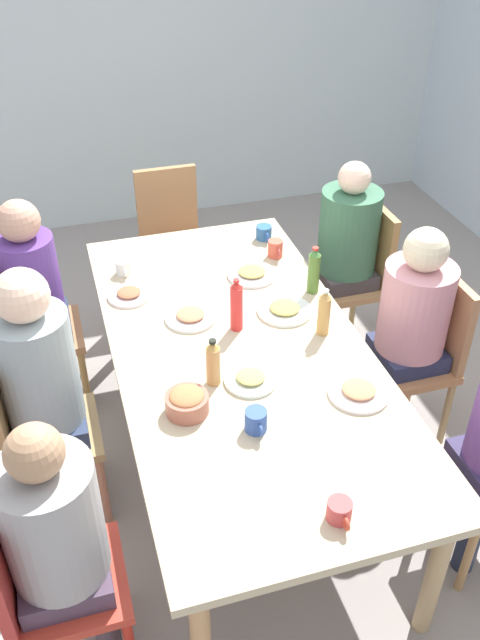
% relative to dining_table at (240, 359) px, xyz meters
% --- Properties ---
extents(ground_plane, '(6.67, 6.67, 0.00)m').
position_rel_dining_table_xyz_m(ground_plane, '(0.00, 0.00, -0.66)').
color(ground_plane, gray).
extents(wall_left, '(0.12, 5.11, 2.60)m').
position_rel_dining_table_xyz_m(wall_left, '(-2.84, 0.00, 0.64)').
color(wall_left, silver).
rests_on(wall_left, ground_plane).
extents(dining_table, '(2.23, 1.08, 0.72)m').
position_rel_dining_table_xyz_m(dining_table, '(0.00, 0.00, 0.00)').
color(dining_table, '#C1AE8C').
rests_on(dining_table, ground_plane).
extents(chair_1, '(0.40, 0.40, 0.90)m').
position_rel_dining_table_xyz_m(chair_1, '(-0.74, 0.92, -0.15)').
color(chair_1, tan).
rests_on(chair_1, ground_plane).
extents(person_1, '(0.33, 0.33, 1.18)m').
position_rel_dining_table_xyz_m(person_1, '(-0.74, 0.83, 0.05)').
color(person_1, '#453B43').
rests_on(person_1, ground_plane).
extents(chair_2, '(0.40, 0.40, 0.90)m').
position_rel_dining_table_xyz_m(chair_2, '(-0.74, -0.92, -0.15)').
color(chair_2, '#B6774D').
rests_on(chair_2, ground_plane).
extents(person_2, '(0.30, 0.30, 1.19)m').
position_rel_dining_table_xyz_m(person_2, '(-0.74, -0.83, 0.05)').
color(person_2, '#252B44').
rests_on(person_2, ground_plane).
extents(chair_3, '(0.40, 0.40, 0.90)m').
position_rel_dining_table_xyz_m(chair_3, '(0.00, 0.92, -0.15)').
color(chair_3, '#B1774B').
rests_on(chair_3, ground_plane).
extents(person_3, '(0.33, 0.33, 1.17)m').
position_rel_dining_table_xyz_m(person_3, '(-0.00, 0.83, 0.05)').
color(person_3, '#363951').
rests_on(person_3, ground_plane).
extents(chair_4, '(0.40, 0.40, 0.90)m').
position_rel_dining_table_xyz_m(chair_4, '(0.74, -0.92, -0.15)').
color(chair_4, '#BD3727').
rests_on(chair_4, ground_plane).
extents(person_4, '(0.32, 0.32, 1.18)m').
position_rel_dining_table_xyz_m(person_4, '(0.74, -0.83, 0.05)').
color(person_4, '#483A3A').
rests_on(person_4, ground_plane).
extents(chair_5, '(0.40, 0.40, 0.90)m').
position_rel_dining_table_xyz_m(chair_5, '(0.00, -0.92, -0.15)').
color(chair_5, tan).
rests_on(chair_5, ground_plane).
extents(person_5, '(0.31, 0.31, 1.26)m').
position_rel_dining_table_xyz_m(person_5, '(0.00, -0.83, 0.10)').
color(person_5, '#2E2B47').
rests_on(person_5, ground_plane).
extents(chair_6, '(0.40, 0.40, 0.90)m').
position_rel_dining_table_xyz_m(chair_6, '(-1.50, 0.00, -0.15)').
color(chair_6, '#B17759').
rests_on(chair_6, ground_plane).
extents(plate_0, '(0.22, 0.22, 0.04)m').
position_rel_dining_table_xyz_m(plate_0, '(0.22, -0.02, 0.08)').
color(plate_0, white).
rests_on(plate_0, dining_table).
extents(plate_1, '(0.24, 0.24, 0.04)m').
position_rel_dining_table_xyz_m(plate_1, '(-0.27, -0.16, 0.08)').
color(plate_1, white).
rests_on(plate_1, dining_table).
extents(plate_2, '(0.25, 0.25, 0.04)m').
position_rel_dining_table_xyz_m(plate_2, '(0.42, 0.37, 0.08)').
color(plate_2, white).
rests_on(plate_2, dining_table).
extents(plate_3, '(0.21, 0.21, 0.04)m').
position_rel_dining_table_xyz_m(plate_3, '(-0.53, -0.40, 0.08)').
color(plate_3, white).
rests_on(plate_3, dining_table).
extents(plate_4, '(0.26, 0.26, 0.04)m').
position_rel_dining_table_xyz_m(plate_4, '(-0.20, 0.28, 0.08)').
color(plate_4, white).
rests_on(plate_4, dining_table).
extents(plate_5, '(0.25, 0.25, 0.04)m').
position_rel_dining_table_xyz_m(plate_5, '(-0.55, 0.23, 0.08)').
color(plate_5, white).
rests_on(plate_5, dining_table).
extents(bowl_0, '(0.17, 0.17, 0.10)m').
position_rel_dining_table_xyz_m(bowl_0, '(0.32, -0.31, 0.11)').
color(bowl_0, '#A25C48').
rests_on(bowl_0, dining_table).
extents(cup_0, '(0.12, 0.08, 0.07)m').
position_rel_dining_table_xyz_m(cup_0, '(0.95, 0.05, 0.10)').
color(cup_0, '#C54647').
rests_on(cup_0, dining_table).
extents(cup_1, '(0.12, 0.09, 0.08)m').
position_rel_dining_table_xyz_m(cup_1, '(-0.90, 0.40, 0.10)').
color(cup_1, '#2B5D97').
rests_on(cup_1, dining_table).
extents(cup_2, '(0.12, 0.08, 0.09)m').
position_rel_dining_table_xyz_m(cup_2, '(0.49, -0.08, 0.11)').
color(cup_2, '#3353A5').
rests_on(cup_2, dining_table).
extents(cup_3, '(0.11, 0.08, 0.09)m').
position_rel_dining_table_xyz_m(cup_3, '(-0.70, 0.40, 0.11)').
color(cup_3, '#D0543F').
rests_on(cup_3, dining_table).
extents(cup_4, '(0.11, 0.08, 0.07)m').
position_rel_dining_table_xyz_m(cup_4, '(-0.75, -0.39, 0.10)').
color(cup_4, white).
rests_on(cup_4, dining_table).
extents(bottle_0, '(0.06, 0.06, 0.22)m').
position_rel_dining_table_xyz_m(bottle_0, '(0.19, -0.17, 0.17)').
color(bottle_0, tan).
rests_on(bottle_0, dining_table).
extents(bottle_1, '(0.06, 0.06, 0.25)m').
position_rel_dining_table_xyz_m(bottle_1, '(-0.33, 0.47, 0.18)').
color(bottle_1, '#4D782F').
rests_on(bottle_1, dining_table).
extents(bottle_2, '(0.06, 0.06, 0.23)m').
position_rel_dining_table_xyz_m(bottle_2, '(0.00, 0.38, 0.17)').
color(bottle_2, tan).
rests_on(bottle_2, dining_table).
extents(bottle_3, '(0.06, 0.06, 0.26)m').
position_rel_dining_table_xyz_m(bottle_3, '(-0.14, 0.03, 0.19)').
color(bottle_3, red).
rests_on(bottle_3, dining_table).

